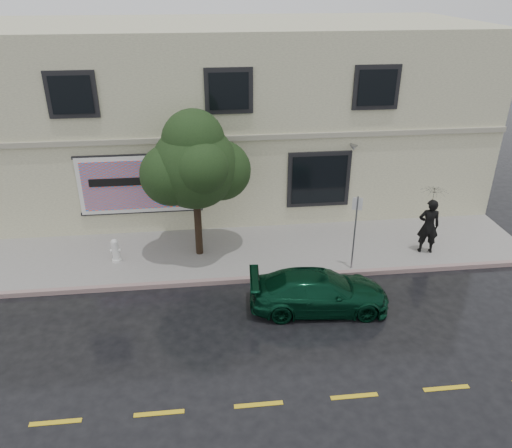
{
  "coord_description": "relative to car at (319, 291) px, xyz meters",
  "views": [
    {
      "loc": [
        -0.98,
        -11.59,
        8.62
      ],
      "look_at": [
        0.59,
        2.2,
        1.66
      ],
      "focal_mm": 35.0,
      "sensor_mm": 36.0,
      "label": 1
    }
  ],
  "objects": [
    {
      "name": "pedestrian",
      "position": [
        4.28,
        2.57,
        0.54
      ],
      "size": [
        0.79,
        0.6,
        1.93
      ],
      "primitive_type": "imported",
      "rotation": [
        0.0,
        0.0,
        2.92
      ],
      "color": "black",
      "rests_on": "sidewalk"
    },
    {
      "name": "curb",
      "position": [
        -2.13,
        1.59,
        -0.5
      ],
      "size": [
        20.0,
        0.18,
        0.16
      ],
      "primitive_type": "cube",
      "color": "gray",
      "rests_on": "ground"
    },
    {
      "name": "sidewalk",
      "position": [
        -2.13,
        3.34,
        -0.5
      ],
      "size": [
        20.0,
        3.5,
        0.15
      ],
      "primitive_type": "cube",
      "color": "gray",
      "rests_on": "ground"
    },
    {
      "name": "sign_pole",
      "position": [
        1.48,
        1.79,
        1.09
      ],
      "size": [
        0.3,
        0.12,
        2.51
      ],
      "rotation": [
        0.0,
        0.0,
        -0.32
      ],
      "color": "gray",
      "rests_on": "sidewalk"
    },
    {
      "name": "building",
      "position": [
        -2.13,
        9.08,
        2.93
      ],
      "size": [
        20.0,
        8.12,
        7.0
      ],
      "color": "beige",
      "rests_on": "ground"
    },
    {
      "name": "fire_hydrant",
      "position": [
        -6.08,
        3.09,
        -0.03
      ],
      "size": [
        0.33,
        0.31,
        0.81
      ],
      "rotation": [
        0.0,
        0.0,
        -0.2
      ],
      "color": "silver",
      "rests_on": "sidewalk"
    },
    {
      "name": "ground",
      "position": [
        -2.13,
        0.09,
        -0.57
      ],
      "size": [
        90.0,
        90.0,
        0.0
      ],
      "primitive_type": "plane",
      "color": "black",
      "rests_on": "ground"
    },
    {
      "name": "umbrella",
      "position": [
        4.28,
        2.57,
        1.85
      ],
      "size": [
        1.05,
        1.05,
        0.68
      ],
      "primitive_type": "imported",
      "rotation": [
        0.0,
        0.0,
        -0.16
      ],
      "color": "black",
      "rests_on": "pedestrian"
    },
    {
      "name": "car",
      "position": [
        0.0,
        0.0,
        0.0
      ],
      "size": [
        4.05,
        2.04,
        1.15
      ],
      "primitive_type": "imported",
      "rotation": [
        0.0,
        0.0,
        1.49
      ],
      "color": "#08311E",
      "rests_on": "ground"
    },
    {
      "name": "road_marking",
      "position": [
        -2.13,
        -3.41,
        -0.57
      ],
      "size": [
        19.0,
        0.12,
        0.01
      ],
      "primitive_type": "cube",
      "color": "gold",
      "rests_on": "ground"
    },
    {
      "name": "street_tree",
      "position": [
        -3.36,
        3.32,
        2.68
      ],
      "size": [
        2.69,
        2.69,
        4.46
      ],
      "color": "black",
      "rests_on": "sidewalk"
    },
    {
      "name": "billboard",
      "position": [
        -5.33,
        5.01,
        1.48
      ],
      "size": [
        4.3,
        0.16,
        2.2
      ],
      "color": "white",
      "rests_on": "ground"
    }
  ]
}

